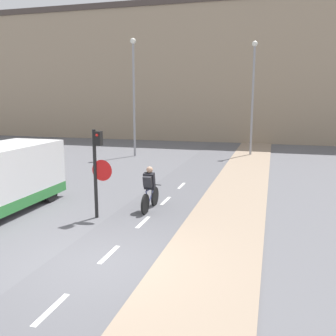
{
  "coord_description": "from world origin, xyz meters",
  "views": [
    {
      "loc": [
        3.72,
        -7.37,
        3.81
      ],
      "look_at": [
        0.0,
        5.83,
        1.2
      ],
      "focal_mm": 40.0,
      "sensor_mm": 36.0,
      "label": 1
    }
  ],
  "objects_px": {
    "street_lamp_far": "(134,86)",
    "cyclist_near": "(150,190)",
    "street_lamp_sidewalk": "(253,87)",
    "traffic_light_pole": "(97,164)"
  },
  "relations": [
    {
      "from": "traffic_light_pole",
      "to": "cyclist_near",
      "type": "bearing_deg",
      "value": 42.14
    },
    {
      "from": "street_lamp_sidewalk",
      "to": "cyclist_near",
      "type": "bearing_deg",
      "value": -100.62
    },
    {
      "from": "street_lamp_sidewalk",
      "to": "street_lamp_far",
      "type": "bearing_deg",
      "value": -161.85
    },
    {
      "from": "street_lamp_far",
      "to": "street_lamp_sidewalk",
      "type": "xyz_separation_m",
      "value": [
        7.29,
        2.39,
        -0.06
      ]
    },
    {
      "from": "street_lamp_sidewalk",
      "to": "cyclist_near",
      "type": "height_order",
      "value": "street_lamp_sidewalk"
    },
    {
      "from": "street_lamp_far",
      "to": "cyclist_near",
      "type": "bearing_deg",
      "value": -66.91
    },
    {
      "from": "street_lamp_far",
      "to": "cyclist_near",
      "type": "distance_m",
      "value": 12.69
    },
    {
      "from": "street_lamp_far",
      "to": "street_lamp_sidewalk",
      "type": "height_order",
      "value": "street_lamp_far"
    },
    {
      "from": "traffic_light_pole",
      "to": "street_lamp_far",
      "type": "distance_m",
      "value": 13.09
    },
    {
      "from": "traffic_light_pole",
      "to": "street_lamp_sidewalk",
      "type": "xyz_separation_m",
      "value": [
        3.85,
        14.73,
        2.66
      ]
    }
  ]
}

